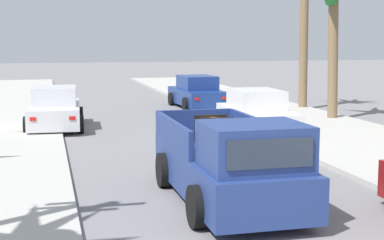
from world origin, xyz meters
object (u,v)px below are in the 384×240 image
(car_left_near, at_px, (197,93))
(car_left_mid, at_px, (257,114))
(pickup_truck, at_px, (229,163))
(car_right_near, at_px, (55,109))

(car_left_near, bearing_deg, car_left_mid, -90.13)
(pickup_truck, relative_size, car_left_near, 1.21)
(car_right_near, height_order, car_left_mid, same)
(car_left_near, relative_size, car_left_mid, 1.00)
(pickup_truck, relative_size, car_right_near, 1.20)
(pickup_truck, relative_size, car_left_mid, 1.21)
(car_right_near, bearing_deg, pickup_truck, -73.89)
(pickup_truck, bearing_deg, car_right_near, 106.11)
(car_left_near, height_order, car_left_mid, same)
(car_left_near, bearing_deg, pickup_truck, -102.40)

